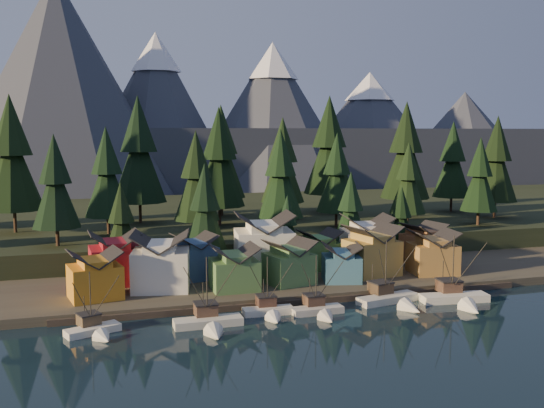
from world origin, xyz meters
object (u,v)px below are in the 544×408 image
object	(u,v)px
boat_2	(270,303)
boat_5	(458,290)
boat_3	(319,303)
house_front_0	(95,273)
house_front_1	(161,260)
house_back_0	(115,257)
boat_1	(210,314)
boat_4	(393,292)
house_back_1	(194,255)
boat_0	(95,322)

from	to	relation	value
boat_2	boat_5	world-z (taller)	boat_5
boat_3	house_front_0	world-z (taller)	house_front_0
house_front_1	house_back_0	size ratio (longest dim) A/B	1.18
house_front_1	boat_5	bearing A→B (deg)	-9.72
boat_1	house_front_1	size ratio (longest dim) A/B	1.03
boat_4	house_back_1	size ratio (longest dim) A/B	1.42
boat_3	house_back_0	world-z (taller)	house_back_0
boat_5	house_front_1	world-z (taller)	house_front_1
boat_3	boat_5	xyz separation A→B (m)	(24.31, -0.57, 0.27)
house_back_0	boat_3	bearing A→B (deg)	-42.35
boat_3	house_back_0	xyz separation A→B (m)	(-29.88, 23.03, 4.41)
boat_1	boat_3	bearing A→B (deg)	4.34
house_front_1	boat_1	bearing A→B (deg)	-64.22
boat_3	boat_4	xyz separation A→B (m)	(13.76, 2.16, 0.12)
boat_5	house_back_0	size ratio (longest dim) A/B	1.38
boat_5	house_front_0	bearing A→B (deg)	172.31
boat_2	house_front_1	xyz separation A→B (m)	(-14.95, 15.19, 4.66)
boat_3	boat_1	bearing A→B (deg)	-176.86
boat_3	house_back_0	distance (m)	37.98
house_front_1	house_front_0	bearing A→B (deg)	-154.63
boat_3	house_front_1	distance (m)	28.60
house_front_1	house_back_0	distance (m)	9.52
house_back_0	house_back_1	bearing A→B (deg)	-3.81
boat_5	house_back_1	distance (m)	46.72
boat_5	boat_4	bearing A→B (deg)	172.16
boat_2	boat_5	bearing A→B (deg)	-2.22
boat_4	boat_2	bearing A→B (deg)	169.27
boat_4	boat_1	bearing A→B (deg)	175.06
boat_4	house_front_1	xyz separation A→B (m)	(-36.27, 14.86, 4.54)
boat_5	house_front_1	xyz separation A→B (m)	(-46.81, 17.59, 4.39)
boat_4	house_front_0	world-z (taller)	boat_4
boat_2	house_back_1	size ratio (longest dim) A/B	1.16
boat_0	boat_5	bearing A→B (deg)	-22.28
boat_3	house_front_1	size ratio (longest dim) A/B	0.93
boat_2	house_back_0	xyz separation A→B (m)	(-22.33, 21.21, 4.41)
boat_1	boat_5	bearing A→B (deg)	0.70
boat_4	house_front_1	distance (m)	39.46
boat_5	house_back_0	world-z (taller)	boat_5
house_front_1	house_back_1	distance (m)	9.25
house_front_1	house_back_1	xyz separation A→B (m)	(6.78, 6.24, -0.83)
house_front_0	boat_5	bearing A→B (deg)	-25.84
house_front_0	house_front_1	size ratio (longest dim) A/B	0.84
boat_0	house_back_0	world-z (taller)	house_back_0
house_back_1	boat_2	bearing A→B (deg)	-80.75
boat_1	house_front_1	distance (m)	19.71
boat_3	boat_5	size ratio (longest dim) A/B	0.79
boat_4	house_back_1	xyz separation A→B (m)	(-29.49, 21.10, 3.71)
boat_0	house_back_1	distance (m)	29.49
boat_5	house_back_0	bearing A→B (deg)	163.15
boat_5	house_back_0	xyz separation A→B (m)	(-54.19, 23.61, 4.14)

